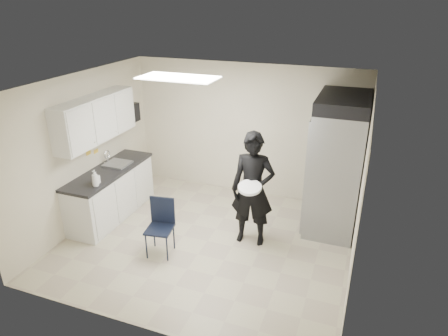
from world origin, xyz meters
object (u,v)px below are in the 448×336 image
at_px(folding_chair, 159,229).
at_px(man_tuxedo, 253,190).
at_px(lower_counter, 111,194).
at_px(commercial_fridge, 336,169).

distance_m(folding_chair, man_tuxedo, 1.57).
height_order(lower_counter, folding_chair, folding_chair).
distance_m(lower_counter, folding_chair, 1.59).
bearing_deg(lower_counter, commercial_fridge, 15.88).
bearing_deg(lower_counter, man_tuxedo, 1.82).
distance_m(lower_counter, man_tuxedo, 2.67).
xyz_separation_m(commercial_fridge, folding_chair, (-2.38, -1.84, -0.61)).
bearing_deg(folding_chair, man_tuxedo, 25.98).
xyz_separation_m(folding_chair, man_tuxedo, (1.22, 0.84, 0.50)).
bearing_deg(commercial_fridge, lower_counter, -164.12).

